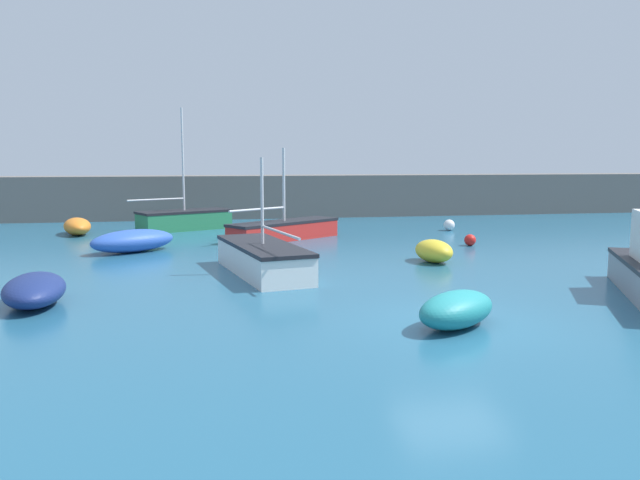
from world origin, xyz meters
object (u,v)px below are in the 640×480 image
Objects in this scene: open_tender_yellow at (77,226)px; mooring_buoy_red at (470,240)px; rowboat_white_midwater at (133,241)px; sailboat_short_mast at (263,258)px; dinghy_near_pier at (456,309)px; sailboat_tall_mast at (184,219)px; mooring_buoy_white at (449,225)px; fishing_dinghy_green at (434,251)px; sailboat_twin_hulled at (284,230)px; rowboat_blue_near at (34,290)px.

open_tender_yellow is 6.08× the size of mooring_buoy_red.
sailboat_short_mast is at bearing 95.67° from rowboat_white_midwater.
dinghy_near_pier is 15.12m from rowboat_white_midwater.
open_tender_yellow is 5.19m from sailboat_tall_mast.
sailboat_tall_mast is at bearing 167.92° from mooring_buoy_white.
fishing_dinghy_green is 15.02m from sailboat_tall_mast.
sailboat_twin_hulled is at bearing -23.19° from sailboat_short_mast.
rowboat_blue_near is at bearing -127.51° from sailboat_tall_mast.
open_tender_yellow is 18.43m from mooring_buoy_white.
sailboat_short_mast is at bearing 110.65° from rowboat_blue_near.
fishing_dinghy_green is 6.30m from sailboat_short_mast.
dinghy_near_pier reaches higher than mooring_buoy_red.
rowboat_blue_near is at bearing -159.22° from sailboat_twin_hulled.
rowboat_white_midwater is (-10.81, 4.43, 0.04)m from fishing_dinghy_green.
sailboat_short_mast is 7.26m from rowboat_white_midwater.
fishing_dinghy_green is at bearing 123.94° from rowboat_white_midwater.
rowboat_white_midwater is (-8.22, 12.70, 0.05)m from dinghy_near_pier.
mooring_buoy_white is (8.74, 1.99, -0.17)m from sailboat_twin_hulled.
open_tender_yellow is at bearing 22.01° from sailboat_short_mast.
rowboat_blue_near is 15.24m from open_tender_yellow.
rowboat_blue_near reaches higher than mooring_buoy_white.
fishing_dinghy_green is at bearing -93.13° from sailboat_twin_hulled.
mooring_buoy_white is (4.26, 9.12, -0.12)m from fishing_dinghy_green.
sailboat_tall_mast is at bearing -136.79° from rowboat_white_midwater.
sailboat_tall_mast is (-9.06, 11.98, 0.13)m from fishing_dinghy_green.
sailboat_twin_hulled reaches higher than mooring_buoy_white.
fishing_dinghy_green is 0.32× the size of sailboat_tall_mast.
fishing_dinghy_green is 3.51× the size of mooring_buoy_white.
open_tender_yellow is at bearing -133.60° from fishing_dinghy_green.
sailboat_short_mast is at bearing -100.63° from dinghy_near_pier.
dinghy_near_pier is (11.51, -19.01, -0.01)m from open_tender_yellow.
sailboat_tall_mast is 14.64m from mooring_buoy_red.
rowboat_white_midwater is 7.58× the size of mooring_buoy_red.
sailboat_tall_mast reaches higher than fishing_dinghy_green.
sailboat_short_mast is 1.68× the size of rowboat_white_midwater.
sailboat_twin_hulled is 1.85× the size of open_tender_yellow.
open_tender_yellow reaches higher than rowboat_blue_near.
fishing_dinghy_green is 10.07m from mooring_buoy_white.
open_tender_yellow is 0.48× the size of sailboat_tall_mast.
sailboat_short_mast is at bearing -85.51° from fishing_dinghy_green.
rowboat_blue_near is 0.51× the size of sailboat_short_mast.
sailboat_twin_hulled is 8.24m from mooring_buoy_red.
mooring_buoy_red is (12.07, -8.29, -0.29)m from sailboat_tall_mast.
dinghy_near_pier reaches higher than mooring_buoy_white.
open_tender_yellow reaches higher than mooring_buoy_white.
sailboat_tall_mast reaches higher than sailboat_short_mast.
dinghy_near_pier is at bearing -163.64° from open_tender_yellow.
mooring_buoy_red is (15.24, 8.08, -0.14)m from rowboat_blue_near.
fishing_dinghy_green is 0.67× the size of open_tender_yellow.
sailboat_twin_hulled is 2.76× the size of fishing_dinghy_green.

